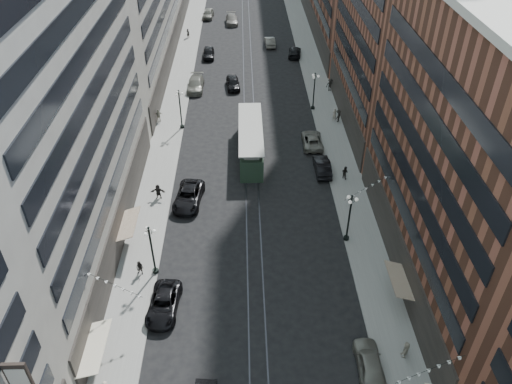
{
  "coord_description": "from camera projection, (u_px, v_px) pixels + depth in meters",
  "views": [
    {
      "loc": [
        -0.82,
        -4.71,
        33.75
      ],
      "look_at": [
        0.25,
        33.62,
        5.0
      ],
      "focal_mm": 35.0,
      "sensor_mm": 36.0,
      "label": 1
    }
  ],
  "objects": [
    {
      "name": "ground",
      "position": [
        249.0,
        110.0,
        72.02
      ],
      "size": [
        220.0,
        220.0,
        0.0
      ],
      "primitive_type": "plane",
      "color": "black",
      "rests_on": "ground"
    },
    {
      "name": "sidewalk_west",
      "position": [
        179.0,
        82.0,
        79.72
      ],
      "size": [
        4.0,
        180.0,
        0.15
      ],
      "primitive_type": "cube",
      "color": "gray",
      "rests_on": "ground"
    },
    {
      "name": "sidewalk_east",
      "position": [
        316.0,
        80.0,
        80.22
      ],
      "size": [
        4.0,
        180.0,
        0.15
      ],
      "primitive_type": "cube",
      "color": "gray",
      "rests_on": "ground"
    },
    {
      "name": "rail_west",
      "position": [
        244.0,
        81.0,
        79.99
      ],
      "size": [
        0.12,
        180.0,
        0.02
      ],
      "primitive_type": "cube",
      "color": "#2D2D33",
      "rests_on": "ground"
    },
    {
      "name": "rail_east",
      "position": [
        253.0,
        81.0,
        80.02
      ],
      "size": [
        0.12,
        180.0,
        0.02
      ],
      "primitive_type": "cube",
      "color": "#2D2D33",
      "rests_on": "ground"
    },
    {
      "name": "building_west_mid",
      "position": [
        50.0,
        114.0,
        41.64
      ],
      "size": [
        8.0,
        36.0,
        28.0
      ],
      "primitive_type": "cube",
      "color": "#A29D8F",
      "rests_on": "ground"
    },
    {
      "name": "building_east_mid",
      "position": [
        468.0,
        160.0,
        39.6
      ],
      "size": [
        8.0,
        30.0,
        24.0
      ],
      "primitive_type": "cube",
      "color": "brown",
      "rests_on": "ground"
    },
    {
      "name": "lamppost_sw_far",
      "position": [
        152.0,
        249.0,
        44.36
      ],
      "size": [
        1.03,
        1.14,
        5.52
      ],
      "color": "black",
      "rests_on": "sidewalk_west"
    },
    {
      "name": "lamppost_sw_mid",
      "position": [
        180.0,
        108.0,
        65.95
      ],
      "size": [
        1.03,
        1.14,
        5.52
      ],
      "color": "black",
      "rests_on": "sidewalk_west"
    },
    {
      "name": "lamppost_se_far",
      "position": [
        349.0,
        216.0,
        47.97
      ],
      "size": [
        1.03,
        1.14,
        5.52
      ],
      "color": "black",
      "rests_on": "sidewalk_east"
    },
    {
      "name": "lamppost_se_mid",
      "position": [
        314.0,
        90.0,
        70.36
      ],
      "size": [
        1.03,
        1.14,
        5.52
      ],
      "color": "black",
      "rests_on": "sidewalk_east"
    },
    {
      "name": "streetcar",
      "position": [
        251.0,
        142.0,
        61.82
      ],
      "size": [
        2.92,
        13.18,
        3.65
      ],
      "color": "#253B2A",
      "rests_on": "ground"
    },
    {
      "name": "car_2",
      "position": [
        164.0,
        304.0,
        42.33
      ],
      "size": [
        2.86,
        5.5,
        1.48
      ],
      "primitive_type": "imported",
      "rotation": [
        0.0,
        0.0,
        -0.08
      ],
      "color": "black",
      "rests_on": "ground"
    },
    {
      "name": "car_4",
      "position": [
        370.0,
        363.0,
        37.69
      ],
      "size": [
        1.93,
        4.73,
        1.61
      ],
      "primitive_type": "imported",
      "rotation": [
        0.0,
        0.0,
        3.14
      ],
      "color": "slate",
      "rests_on": "ground"
    },
    {
      "name": "pedestrian_2",
      "position": [
        140.0,
        268.0,
        45.49
      ],
      "size": [
        0.82,
        0.6,
        1.51
      ],
      "primitive_type": "imported",
      "rotation": [
        0.0,
        0.0,
        -0.3
      ],
      "color": "black",
      "rests_on": "sidewalk_west"
    },
    {
      "name": "car_7",
      "position": [
        189.0,
        196.0,
        54.23
      ],
      "size": [
        3.44,
        6.26,
        1.66
      ],
      "primitive_type": "imported",
      "rotation": [
        0.0,
        0.0,
        -0.12
      ],
      "color": "black",
      "rests_on": "ground"
    },
    {
      "name": "car_8",
      "position": [
        196.0,
        84.0,
        77.05
      ],
      "size": [
        2.54,
        5.98,
        1.72
      ],
      "primitive_type": "imported",
      "rotation": [
        0.0,
        0.0,
        -0.02
      ],
      "color": "#67665B",
      "rests_on": "ground"
    },
    {
      "name": "car_9",
      "position": [
        209.0,
        53.0,
        87.47
      ],
      "size": [
        2.02,
        4.89,
        1.66
      ],
      "primitive_type": "imported",
      "rotation": [
        0.0,
        0.0,
        0.01
      ],
      "color": "black",
      "rests_on": "ground"
    },
    {
      "name": "car_10",
      "position": [
        322.0,
        166.0,
        59.0
      ],
      "size": [
        1.75,
        4.92,
        1.62
      ],
      "primitive_type": "imported",
      "rotation": [
        0.0,
        0.0,
        3.15
      ],
      "color": "black",
      "rests_on": "ground"
    },
    {
      "name": "car_11",
      "position": [
        312.0,
        140.0,
        63.92
      ],
      "size": [
        2.53,
        5.38,
        1.49
      ],
      "primitive_type": "imported",
      "rotation": [
        0.0,
        0.0,
        3.13
      ],
      "color": "slate",
      "rests_on": "ground"
    },
    {
      "name": "car_12",
      "position": [
        295.0,
        52.0,
        88.1
      ],
      "size": [
        2.74,
        5.39,
        1.5
      ],
      "primitive_type": "imported",
      "rotation": [
        0.0,
        0.0,
        3.01
      ],
      "color": "black",
      "rests_on": "ground"
    },
    {
      "name": "car_13",
      "position": [
        233.0,
        83.0,
        77.58
      ],
      "size": [
        2.41,
        5.03,
        1.66
      ],
      "primitive_type": "imported",
      "rotation": [
        0.0,
        0.0,
        0.1
      ],
      "color": "black",
      "rests_on": "ground"
    },
    {
      "name": "car_14",
      "position": [
        270.0,
        42.0,
        92.02
      ],
      "size": [
        1.91,
        4.87,
        1.58
      ],
      "primitive_type": "imported",
      "rotation": [
        0.0,
        0.0,
        3.19
      ],
      "color": "#66655B",
      "rests_on": "ground"
    },
    {
      "name": "pedestrian_5",
      "position": [
        158.0,
        192.0,
        54.63
      ],
      "size": [
        1.64,
        0.55,
        1.74
      ],
      "primitive_type": "imported",
      "rotation": [
        0.0,
        0.0,
        -0.05
      ],
      "color": "black",
      "rests_on": "sidewalk_west"
    },
    {
      "name": "pedestrian_6",
      "position": [
        159.0,
        116.0,
        68.47
      ],
      "size": [
        1.19,
        0.89,
        1.85
      ],
      "primitive_type": "imported",
      "rotation": [
        0.0,
        0.0,
        3.56
      ],
      "color": "#9D9982",
      "rests_on": "sidewalk_west"
    },
    {
      "name": "pedestrian_7",
      "position": [
        345.0,
        172.0,
        57.71
      ],
      "size": [
        0.85,
        0.86,
        1.61
      ],
      "primitive_type": "imported",
      "rotation": [
        0.0,
        0.0,
        2.33
      ],
      "color": "black",
      "rests_on": "sidewalk_east"
    },
    {
      "name": "pedestrian_8",
      "position": [
        334.0,
        114.0,
        68.82
      ],
      "size": [
        0.79,
        0.66,
        1.83
      ],
      "primitive_type": "imported",
      "rotation": [
        0.0,
        0.0,
        3.54
      ],
      "color": "#AFA191",
      "rests_on": "sidewalk_east"
    },
    {
      "name": "pedestrian_9",
      "position": [
        330.0,
        85.0,
        76.33
      ],
      "size": [
        1.34,
        0.79,
        1.95
      ],
      "primitive_type": "imported",
      "rotation": [
        0.0,
        0.0,
        0.22
      ],
      "color": "black",
      "rests_on": "sidewalk_east"
    },
    {
      "name": "car_extra_0",
      "position": [
        232.0,
        20.0,
        102.05
      ],
      "size": [
        2.66,
        5.87,
        1.67
      ],
      "primitive_type": "imported",
      "rotation": [
        0.0,
        0.0,
        0.06
      ],
      "color": "slate",
      "rests_on": "ground"
    },
    {
      "name": "car_extra_1",
      "position": [
        208.0,
        14.0,
        104.94
      ],
      "size": [
        2.5,
        5.34,
        1.77
      ],
      "primitive_type": "imported",
      "rotation": [
        0.0,
        0.0,
        -0.08
      ],
      "color": "#66665B",
      "rests_on": "ground"
    },
    {
      "name": "pedestrian_extra_0",
      "position": [
        338.0,
        116.0,
        68.51
      ],
      "size": [
        1.07,
        1.22,
        1.79
      ],
      "primitive_type": "imported",
      "rotation": [
        0.0,
        0.0,
        4.08
      ],
      "color": "black",
      "rests_on": "sidewalk_east"
    },
    {
      "name": "pedestrian_extra_1",
      "position": [
        406.0,
        349.0,
        38.5
      ],
      "size": [
        1.12,
        1.39,
        1.51
      ],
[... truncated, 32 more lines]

